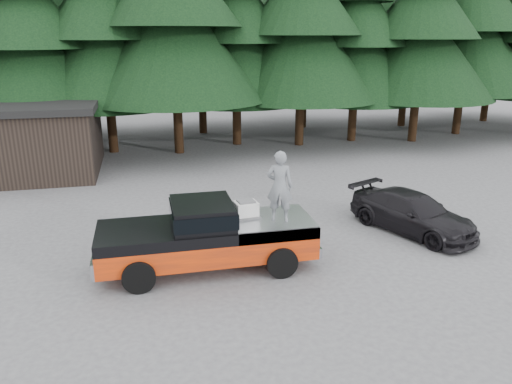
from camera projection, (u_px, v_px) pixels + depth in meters
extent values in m
plane|color=#4A494C|center=(257.00, 265.00, 14.03)|extent=(120.00, 120.00, 0.00)
cube|color=black|center=(202.00, 213.00, 13.34)|extent=(1.66, 1.90, 0.59)
cube|color=silver|center=(246.00, 210.00, 13.83)|extent=(0.67, 0.58, 0.42)
imported|color=slate|center=(280.00, 186.00, 13.35)|extent=(0.83, 0.69, 1.95)
imported|color=black|center=(412.00, 213.00, 16.23)|extent=(3.41, 4.73, 1.27)
cube|color=black|center=(7.00, 141.00, 22.81)|extent=(8.00, 6.00, 3.00)
cube|color=black|center=(1.00, 105.00, 22.31)|extent=(8.40, 6.40, 0.30)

